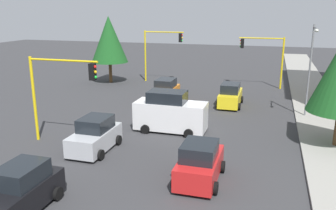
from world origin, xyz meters
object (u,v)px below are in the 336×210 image
at_px(street_lamp_curbside, 311,62).
at_px(car_yellow, 230,96).
at_px(car_black, 21,191).
at_px(car_silver, 95,136).
at_px(traffic_signal_near_right, 59,83).
at_px(traffic_signal_far_right, 160,46).
at_px(car_red, 200,163).
at_px(tree_opposite_side, 109,39).
at_px(car_orange, 165,91).
at_px(delivery_van_white, 170,113).
at_px(traffic_signal_far_left, 264,52).

distance_m(street_lamp_curbside, car_yellow, 7.19).
bearing_deg(car_black, car_silver, -178.18).
xyz_separation_m(traffic_signal_near_right, street_lamp_curbside, (-9.61, 14.84, 0.58)).
distance_m(traffic_signal_far_right, car_red, 24.55).
relative_size(street_lamp_curbside, tree_opposite_side, 0.95).
height_order(traffic_signal_near_right, car_orange, traffic_signal_near_right).
bearing_deg(traffic_signal_near_right, car_yellow, 142.81).
distance_m(delivery_van_white, car_silver, 5.58).
bearing_deg(car_yellow, car_orange, -90.48).
height_order(traffic_signal_near_right, car_silver, traffic_signal_near_right).
relative_size(traffic_signal_far_left, car_orange, 1.30).
bearing_deg(car_orange, traffic_signal_near_right, -14.41).
bearing_deg(car_yellow, traffic_signal_far_left, 163.92).
xyz_separation_m(traffic_signal_far_left, tree_opposite_side, (2.00, -16.64, 1.06)).
xyz_separation_m(car_red, car_silver, (-2.02, -6.64, 0.00)).
distance_m(street_lamp_curbside, delivery_van_white, 11.11).
xyz_separation_m(traffic_signal_far_right, delivery_van_white, (16.00, 5.83, -2.80)).
height_order(delivery_van_white, car_red, delivery_van_white).
xyz_separation_m(tree_opposite_side, car_orange, (6.23, 8.39, -3.96)).
relative_size(car_red, car_silver, 0.98).
xyz_separation_m(traffic_signal_far_right, tree_opposite_side, (2.00, -5.29, 0.77)).
xyz_separation_m(delivery_van_white, car_silver, (4.51, -3.27, -0.39)).
height_order(traffic_signal_near_right, tree_opposite_side, tree_opposite_side).
height_order(car_yellow, car_silver, same).
distance_m(traffic_signal_far_left, car_silver, 22.50).
bearing_deg(car_yellow, traffic_signal_near_right, -37.19).
xyz_separation_m(traffic_signal_far_left, street_lamp_curbside, (10.39, 3.56, 0.56)).
height_order(car_red, car_black, same).
bearing_deg(traffic_signal_far_right, car_orange, 20.65).
xyz_separation_m(traffic_signal_far_left, delivery_van_white, (16.00, -5.52, -2.51)).
relative_size(traffic_signal_far_left, street_lamp_curbside, 0.76).
bearing_deg(car_yellow, car_silver, -27.63).
distance_m(traffic_signal_far_right, car_orange, 9.35).
bearing_deg(traffic_signal_far_right, car_black, 5.83).
bearing_deg(traffic_signal_far_right, street_lamp_curbside, 55.14).
xyz_separation_m(street_lamp_curbside, car_black, (16.84, -12.13, -3.45)).
bearing_deg(car_red, street_lamp_curbside, 154.85).
xyz_separation_m(tree_opposite_side, car_red, (20.54, 14.50, -3.96)).
distance_m(car_yellow, car_silver, 13.81).
relative_size(delivery_van_white, car_red, 1.29).
distance_m(delivery_van_white, car_black, 11.64).
distance_m(car_red, car_yellow, 14.26).
relative_size(delivery_van_white, car_yellow, 1.19).
bearing_deg(traffic_signal_near_right, delivery_van_white, 124.80).
distance_m(traffic_signal_near_right, tree_opposite_side, 18.81).
relative_size(traffic_signal_far_right, car_yellow, 1.43).
bearing_deg(car_red, traffic_signal_far_left, 174.56).
relative_size(delivery_van_white, car_silver, 1.26).
relative_size(traffic_signal_far_right, car_black, 1.50).
xyz_separation_m(street_lamp_curbside, tree_opposite_side, (-8.39, -20.20, 0.51)).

